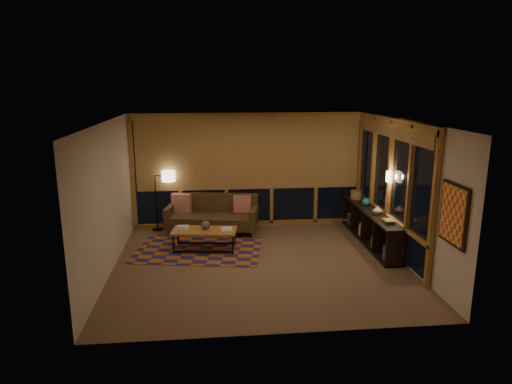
{
  "coord_description": "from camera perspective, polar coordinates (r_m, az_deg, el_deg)",
  "views": [
    {
      "loc": [
        -0.9,
        -8.09,
        3.38
      ],
      "look_at": [
        -0.01,
        0.68,
        1.25
      ],
      "focal_mm": 32.0,
      "sensor_mm": 36.0,
      "label": 1
    }
  ],
  "objects": [
    {
      "name": "floor",
      "position": [
        8.81,
        0.53,
        -8.98
      ],
      "size": [
        5.5,
        5.0,
        0.01
      ],
      "primitive_type": "cube",
      "color": "brown",
      "rests_on": "ground"
    },
    {
      "name": "book_stack_b",
      "position": [
        9.35,
        -3.69,
        -4.66
      ],
      "size": [
        0.27,
        0.22,
        0.05
      ],
      "primitive_type": null,
      "rotation": [
        0.0,
        0.0,
        0.12
      ],
      "color": "white",
      "rests_on": "coffee_table"
    },
    {
      "name": "wall_sconce",
      "position": [
        9.42,
        16.31,
        1.82
      ],
      "size": [
        0.12,
        0.18,
        0.22
      ],
      "primitive_type": null,
      "color": "beige",
      "rests_on": "walls"
    },
    {
      "name": "area_rug",
      "position": [
        9.57,
        -7.17,
        -7.18
      ],
      "size": [
        2.78,
        2.1,
        0.01
      ],
      "primitive_type": "cube",
      "rotation": [
        0.0,
        0.0,
        -0.17
      ],
      "color": "#AC541A",
      "rests_on": "floor"
    },
    {
      "name": "shelf_book_stack",
      "position": [
        9.18,
        16.2,
        -3.57
      ],
      "size": [
        0.18,
        0.25,
        0.07
      ],
      "primitive_type": null,
      "rotation": [
        0.0,
        0.0,
        -0.04
      ],
      "color": "white",
      "rests_on": "bookshelf"
    },
    {
      "name": "book_stack_a",
      "position": [
        9.5,
        -9.12,
        -4.45
      ],
      "size": [
        0.24,
        0.19,
        0.07
      ],
      "primitive_type": null,
      "rotation": [
        0.0,
        0.0,
        -0.03
      ],
      "color": "white",
      "rests_on": "coffee_table"
    },
    {
      "name": "window_wall_back",
      "position": [
        10.75,
        -0.88,
        2.69
      ],
      "size": [
        5.3,
        0.16,
        2.6
      ],
      "primitive_type": null,
      "color": "#A46A21",
      "rests_on": "walls"
    },
    {
      "name": "teal_bowl",
      "position": [
        10.32,
        13.59,
        -1.22
      ],
      "size": [
        0.2,
        0.2,
        0.17
      ],
      "primitive_type": "sphere",
      "rotation": [
        0.0,
        0.0,
        0.18
      ],
      "color": "#187A7B",
      "rests_on": "bookshelf"
    },
    {
      "name": "basket",
      "position": [
        10.89,
        12.42,
        -0.34
      ],
      "size": [
        0.27,
        0.27,
        0.19
      ],
      "primitive_type": "cylinder",
      "rotation": [
        0.0,
        0.0,
        0.07
      ],
      "color": "olive",
      "rests_on": "bookshelf"
    },
    {
      "name": "pillow_right",
      "position": [
        10.56,
        -1.73,
        -1.57
      ],
      "size": [
        0.42,
        0.18,
        0.4
      ],
      "primitive_type": null,
      "rotation": [
        0.0,
        0.0,
        -0.11
      ],
      "color": "red",
      "rests_on": "sofa"
    },
    {
      "name": "pillow_left",
      "position": [
        10.76,
        -9.31,
        -1.34
      ],
      "size": [
        0.47,
        0.28,
        0.44
      ],
      "primitive_type": null,
      "rotation": [
        0.0,
        0.0,
        -0.31
      ],
      "color": "red",
      "rests_on": "sofa"
    },
    {
      "name": "vase",
      "position": [
        9.69,
        14.93,
        -2.19
      ],
      "size": [
        0.2,
        0.2,
        0.2
      ],
      "primitive_type": "imported",
      "rotation": [
        0.0,
        0.0,
        0.05
      ],
      "color": "tan",
      "rests_on": "bookshelf"
    },
    {
      "name": "ceramic_pot",
      "position": [
        9.43,
        -6.33,
        -4.12
      ],
      "size": [
        0.21,
        0.21,
        0.19
      ],
      "primitive_type": "sphere",
      "rotation": [
        0.0,
        0.0,
        0.12
      ],
      "color": "#27272C",
      "rests_on": "coffee_table"
    },
    {
      "name": "floor_lamp",
      "position": [
        10.81,
        -12.4,
        -1.03
      ],
      "size": [
        0.54,
        0.42,
        1.43
      ],
      "primitive_type": null,
      "rotation": [
        0.0,
        0.0,
        -0.27
      ],
      "color": "black",
      "rests_on": "floor"
    },
    {
      "name": "bookshelf",
      "position": [
        10.16,
        14.03,
        -4.12
      ],
      "size": [
        0.4,
        2.9,
        0.72
      ],
      "primitive_type": null,
      "color": "black",
      "rests_on": "floor"
    },
    {
      "name": "wall_art",
      "position": [
        7.46,
        23.43,
        -2.56
      ],
      "size": [
        0.06,
        0.74,
        0.94
      ],
      "primitive_type": null,
      "color": "red",
      "rests_on": "walls"
    },
    {
      "name": "walls",
      "position": [
        8.39,
        0.55,
        -0.43
      ],
      "size": [
        5.51,
        5.01,
        2.7
      ],
      "color": "beige",
      "rests_on": "floor"
    },
    {
      "name": "coffee_table",
      "position": [
        9.5,
        -6.44,
        -5.95
      ],
      "size": [
        1.37,
        0.77,
        0.43
      ],
      "primitive_type": null,
      "rotation": [
        0.0,
        0.0,
        -0.13
      ],
      "color": "#A46A21",
      "rests_on": "floor"
    },
    {
      "name": "sofa",
      "position": [
        10.51,
        -5.51,
        -2.84
      ],
      "size": [
        2.17,
        1.21,
        0.84
      ],
      "primitive_type": null,
      "rotation": [
        0.0,
        0.0,
        -0.19
      ],
      "color": "brown",
      "rests_on": "floor"
    },
    {
      "name": "window_wall_right",
      "position": [
        9.61,
        16.23,
        0.84
      ],
      "size": [
        0.16,
        3.7,
        2.6
      ],
      "primitive_type": null,
      "color": "#A46A21",
      "rests_on": "walls"
    },
    {
      "name": "ceiling",
      "position": [
        8.17,
        0.58,
        8.8
      ],
      "size": [
        5.5,
        5.0,
        0.01
      ],
      "primitive_type": "cube",
      "color": "white",
      "rests_on": "walls"
    }
  ]
}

